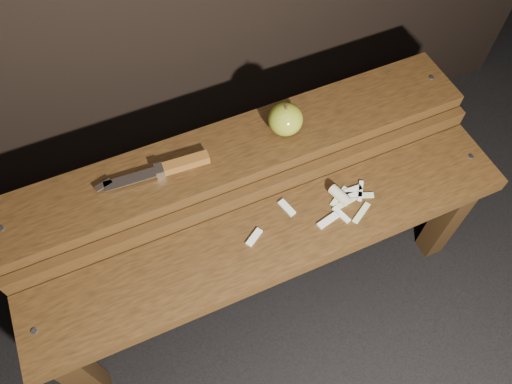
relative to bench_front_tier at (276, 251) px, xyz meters
name	(u,v)px	position (x,y,z in m)	size (l,w,h in m)	color
ground	(264,283)	(0.00, 0.06, -0.35)	(60.00, 60.00, 0.00)	black
bench_front_tier	(276,251)	(0.00, 0.00, 0.00)	(1.20, 0.20, 0.42)	black
bench_rear_tier	(239,167)	(0.00, 0.23, 0.06)	(1.20, 0.21, 0.50)	black
apple	(285,119)	(0.13, 0.23, 0.18)	(0.09, 0.09, 0.09)	olive
knife	(172,167)	(-0.17, 0.23, 0.16)	(0.27, 0.05, 0.02)	brown
apple_scraps	(336,202)	(0.17, 0.03, 0.07)	(0.34, 0.13, 0.03)	beige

